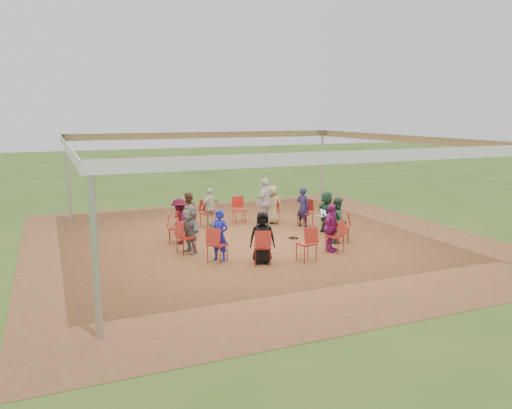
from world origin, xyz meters
name	(u,v)px	position (x,y,z in m)	size (l,w,h in m)	color
ground	(259,240)	(0.00, 0.00, 0.00)	(80.00, 80.00, 0.00)	#3A5A1C
dirt_patch	(259,240)	(0.00, 0.00, 0.01)	(13.00, 13.00, 0.00)	brown
tent	(259,160)	(0.00, 0.00, 2.37)	(10.33, 10.33, 3.00)	#B2B2B7
chair_0	(330,219)	(2.42, 0.00, 0.45)	(0.42, 0.44, 0.90)	#AF251B
chair_1	(305,213)	(2.14, 1.12, 0.45)	(0.42, 0.44, 0.90)	#AF251B
chair_2	(273,210)	(1.38, 1.99, 0.45)	(0.42, 0.44, 0.90)	#AF251B
chair_3	(239,210)	(0.29, 2.40, 0.45)	(0.42, 0.44, 0.90)	#AF251B
chair_4	(208,213)	(-0.85, 2.26, 0.45)	(0.42, 0.44, 0.90)	#AF251B
chair_5	(185,220)	(-1.81, 1.61, 0.45)	(0.42, 0.44, 0.90)	#AF251B
chair_6	(176,228)	(-2.35, 0.58, 0.45)	(0.42, 0.44, 0.90)	#AF251B
chair_7	(186,237)	(-2.35, -0.58, 0.45)	(0.42, 0.44, 0.90)	#AF251B
chair_8	(217,244)	(-1.81, -1.60, 0.45)	(0.42, 0.44, 0.90)	#AF251B
chair_9	(263,247)	(-0.86, -2.26, 0.45)	(0.42, 0.44, 0.90)	#AF251B
chair_10	(306,244)	(0.29, -2.40, 0.45)	(0.42, 0.44, 0.90)	#AF251B
chair_11	(335,236)	(1.37, -1.99, 0.45)	(0.42, 0.44, 0.90)	#AF251B
chair_12	(342,227)	(2.14, -1.13, 0.45)	(0.42, 0.44, 0.90)	#AF251B
person_seated_0	(327,212)	(2.30, 0.00, 0.66)	(1.21, 0.45, 1.31)	#204630
person_seated_1	(303,207)	(2.04, 1.07, 0.66)	(0.48, 0.31, 1.31)	#221C43
person_seated_2	(273,204)	(1.31, 1.89, 0.66)	(0.64, 0.36, 1.31)	tan
person_seated_3	(210,208)	(-0.81, 2.15, 0.66)	(0.77, 0.39, 1.31)	beige
person_seated_4	(188,213)	(-1.72, 1.53, 0.66)	(0.64, 0.37, 1.31)	brown
person_seated_5	(180,221)	(-2.23, 0.55, 0.66)	(0.85, 0.42, 1.31)	#3F0A1E
person_seated_6	(190,229)	(-2.23, -0.55, 0.66)	(1.21, 0.45, 1.31)	slate
person_seated_7	(220,235)	(-1.72, -1.52, 0.66)	(0.48, 0.31, 1.31)	#191F9B
person_seated_8	(262,238)	(-0.82, -2.15, 0.66)	(0.64, 0.36, 1.31)	black
person_seated_9	(331,228)	(1.30, -1.89, 0.66)	(0.77, 0.39, 1.31)	#951F79
person_seated_10	(338,220)	(2.03, -1.07, 0.66)	(0.64, 0.37, 1.31)	#204630
standing_person	(265,202)	(0.90, 1.57, 0.81)	(0.95, 0.48, 1.61)	silver
cable_coil	(294,238)	(1.03, -0.25, 0.02)	(0.33, 0.33, 0.03)	black
laptop	(322,214)	(2.13, 0.00, 0.62)	(0.24, 0.30, 0.21)	#B7B7BC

